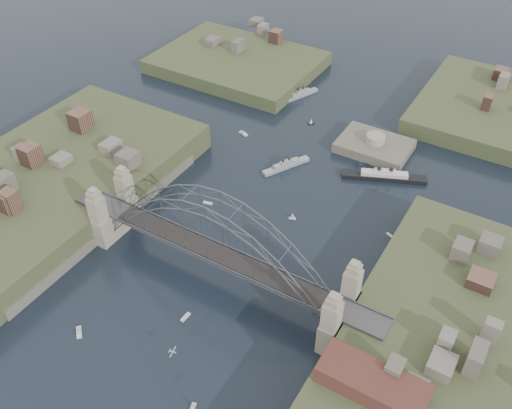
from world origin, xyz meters
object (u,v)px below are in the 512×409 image
object	(u,v)px
fort_island	(373,151)
naval_cruiser_far	(300,95)
bridge	(215,241)
naval_cruiser_near	(286,165)
ocean_liner	(384,176)
wharf_shed	(372,383)

from	to	relation	value
fort_island	naval_cruiser_far	world-z (taller)	fort_island
bridge	naval_cruiser_far	xyz separation A→B (m)	(-23.47, 88.05, -11.54)
naval_cruiser_near	naval_cruiser_far	world-z (taller)	naval_cruiser_far
fort_island	naval_cruiser_far	distance (m)	39.81
naval_cruiser_near	bridge	bearing A→B (deg)	-81.33
fort_island	naval_cruiser_near	bearing A→B (deg)	-130.72
bridge	fort_island	distance (m)	72.14
ocean_liner	naval_cruiser_near	bearing A→B (deg)	-160.21
wharf_shed	naval_cruiser_near	world-z (taller)	wharf_shed
fort_island	wharf_shed	size ratio (longest dim) A/B	1.10
bridge	fort_island	world-z (taller)	bridge
fort_island	wharf_shed	distance (m)	90.48
wharf_shed	naval_cruiser_far	xyz separation A→B (m)	(-67.47, 102.05, -9.22)
bridge	naval_cruiser_near	distance (m)	49.54
wharf_shed	naval_cruiser_near	bearing A→B (deg)	129.76
wharf_shed	ocean_liner	distance (m)	75.90
fort_island	naval_cruiser_near	size ratio (longest dim) A/B	1.46
wharf_shed	ocean_liner	xyz separation A→B (m)	(-23.87, 71.48, -9.06)
bridge	fort_island	size ratio (longest dim) A/B	3.82
naval_cruiser_near	ocean_liner	world-z (taller)	ocean_liner
bridge	wharf_shed	world-z (taller)	bridge
naval_cruiser_far	ocean_liner	xyz separation A→B (m)	(43.60, -30.57, 0.16)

